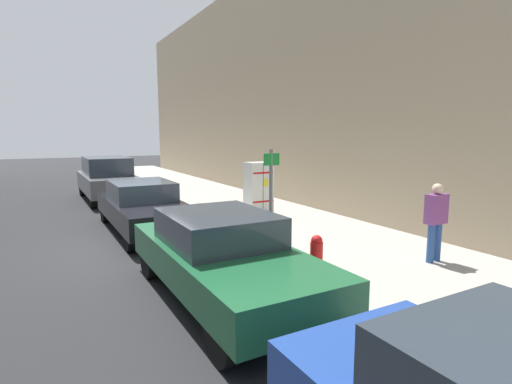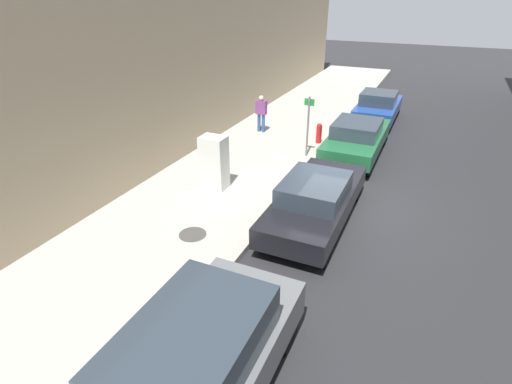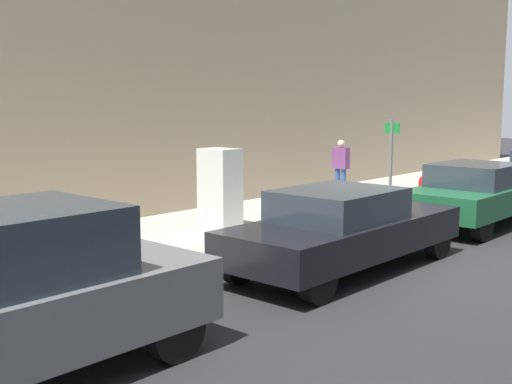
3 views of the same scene
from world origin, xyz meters
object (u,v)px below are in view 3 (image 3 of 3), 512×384
(parked_sedan_dark, at_px, (344,228))
(pedestrian_walking_far, at_px, (341,164))
(discarded_refrigerator, at_px, (220,189))
(parked_sedan_green, at_px, (478,193))
(street_sign_post, at_px, (391,162))
(fire_hydrant, at_px, (423,192))

(parked_sedan_dark, bearing_deg, pedestrian_walking_far, 125.13)
(discarded_refrigerator, bearing_deg, parked_sedan_dark, -8.22)
(pedestrian_walking_far, bearing_deg, parked_sedan_green, -78.87)
(discarded_refrigerator, distance_m, pedestrian_walking_far, 5.62)
(pedestrian_walking_far, bearing_deg, discarded_refrigerator, -150.23)
(discarded_refrigerator, distance_m, street_sign_post, 4.12)
(discarded_refrigerator, bearing_deg, pedestrian_walking_far, 98.86)
(parked_sedan_dark, bearing_deg, street_sign_post, 110.87)
(fire_hydrant, xyz_separation_m, parked_sedan_dark, (1.58, -5.72, 0.13))
(discarded_refrigerator, relative_size, street_sign_post, 0.75)
(fire_hydrant, bearing_deg, parked_sedan_dark, -74.61)
(discarded_refrigerator, relative_size, fire_hydrant, 2.07)
(fire_hydrant, distance_m, pedestrian_walking_far, 2.73)
(parked_sedan_dark, xyz_separation_m, parked_sedan_green, (0.00, 5.31, 0.03))
(street_sign_post, xyz_separation_m, fire_hydrant, (0.02, 1.55, -0.84))
(fire_hydrant, height_order, pedestrian_walking_far, pedestrian_walking_far)
(parked_sedan_dark, bearing_deg, parked_sedan_green, 90.00)
(street_sign_post, bearing_deg, pedestrian_walking_far, 144.96)
(pedestrian_walking_far, xyz_separation_m, parked_sedan_dark, (4.25, -6.04, -0.35))
(fire_hydrant, bearing_deg, street_sign_post, -90.61)
(parked_sedan_green, bearing_deg, parked_sedan_dark, -90.00)
(fire_hydrant, bearing_deg, discarded_refrigerator, -109.05)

